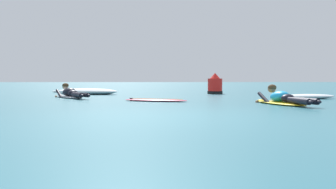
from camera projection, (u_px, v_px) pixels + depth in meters
ground_plane at (163, 94)px, 16.27m from camera, size 120.00×120.00×0.00m
surfer_near at (283, 99)px, 9.31m from camera, size 0.98×2.50×0.55m
surfer_far at (71, 94)px, 12.52m from camera, size 1.64×2.42×0.54m
drifting_surfboard at (155, 100)px, 10.67m from camera, size 1.92×1.15×0.16m
whitewater_front at (306, 97)px, 11.96m from camera, size 2.02×0.89×0.16m
whitewater_mid_left at (81, 91)px, 17.61m from camera, size 2.71×0.92×0.13m
whitewater_mid_right at (88, 92)px, 15.46m from camera, size 2.86×1.98×0.25m
channel_marker_buoy at (215, 86)px, 16.02m from camera, size 0.64×0.64×0.89m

